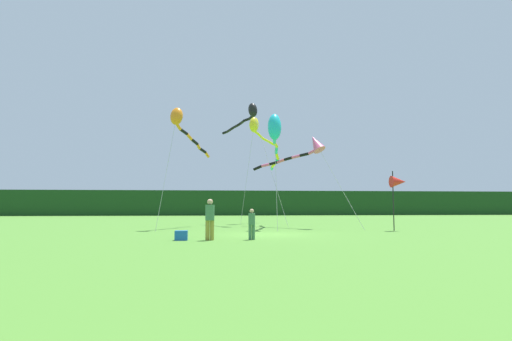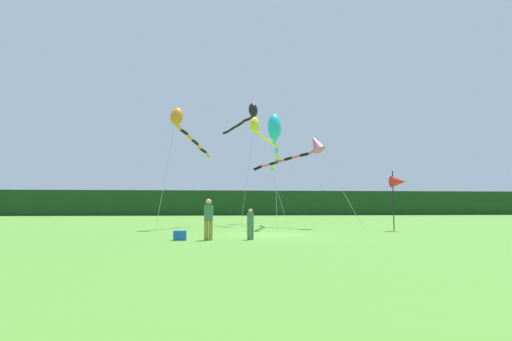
% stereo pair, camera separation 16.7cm
% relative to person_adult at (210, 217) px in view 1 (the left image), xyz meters
% --- Properties ---
extents(ground_plane, '(120.00, 120.00, 0.00)m').
position_rel_person_adult_xyz_m(ground_plane, '(2.96, 3.37, -0.97)').
color(ground_plane, '#4C842D').
extents(distant_treeline, '(108.00, 3.98, 3.83)m').
position_rel_person_adult_xyz_m(distant_treeline, '(2.96, 48.37, 0.94)').
color(distant_treeline, '#193D19').
rests_on(distant_treeline, ground).
extents(person_adult, '(0.38, 0.38, 1.74)m').
position_rel_person_adult_xyz_m(person_adult, '(0.00, 0.00, 0.00)').
color(person_adult, olive).
rests_on(person_adult, ground).
extents(person_child, '(0.29, 0.29, 1.32)m').
position_rel_person_adult_xyz_m(person_child, '(1.79, 0.12, -0.23)').
color(person_child, '#3F724C').
rests_on(person_child, ground).
extents(cooler_box, '(0.53, 0.41, 0.40)m').
position_rel_person_adult_xyz_m(cooler_box, '(-1.19, 0.13, -0.77)').
color(cooler_box, '#1959B2').
rests_on(cooler_box, ground).
extents(banner_flag_pole, '(0.90, 0.70, 3.51)m').
position_rel_person_adult_xyz_m(banner_flag_pole, '(11.05, 5.79, 1.87)').
color(banner_flag_pole, black).
rests_on(banner_flag_pole, ground).
extents(kite_yellow, '(3.57, 4.19, 8.98)m').
position_rel_person_adult_xyz_m(kite_yellow, '(3.72, 16.83, 7.14)').
color(kite_yellow, '#B2B2B2').
rests_on(kite_yellow, ground).
extents(kite_cyan, '(1.34, 8.00, 7.30)m').
position_rel_person_adult_xyz_m(kite_cyan, '(4.04, 8.21, 5.17)').
color(kite_cyan, '#B2B2B2').
rests_on(kite_cyan, ground).
extents(kite_orange, '(2.98, 7.06, 7.70)m').
position_rel_person_adult_xyz_m(kite_orange, '(-1.91, 9.10, 5.77)').
color(kite_orange, '#B2B2B2').
rests_on(kite_orange, ground).
extents(kite_rainbow, '(6.11, 6.46, 6.30)m').
position_rel_person_adult_xyz_m(kite_rainbow, '(6.53, 9.43, 4.42)').
color(kite_rainbow, '#B2B2B2').
rests_on(kite_rainbow, ground).
extents(kite_black, '(4.30, 6.80, 9.31)m').
position_rel_person_adult_xyz_m(kite_black, '(2.87, 13.44, 7.47)').
color(kite_black, '#B2B2B2').
rests_on(kite_black, ground).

